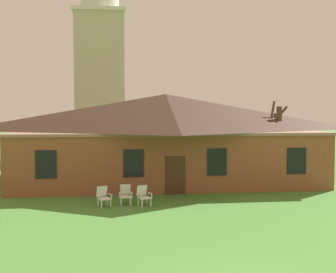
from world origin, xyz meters
name	(u,v)px	position (x,y,z in m)	size (l,w,h in m)	color
brick_building	(166,136)	(0.00, 18.61, 2.92)	(19.25, 10.40, 5.74)	brown
dome_tower	(100,65)	(-4.98, 33.75, 9.34)	(5.18, 5.18, 20.33)	#BCB29E
lawn_chair_by_porch	(103,196)	(-3.85, 11.13, 0.50)	(0.79, 0.84, 0.96)	white
lawn_chair_near_door	(126,194)	(-2.78, 11.49, 0.50)	(0.66, 0.69, 0.96)	silver
lawn_chair_left_end	(143,195)	(-1.92, 11.14, 0.50)	(0.78, 0.83, 0.96)	white
bare_tree_beside_building	(277,139)	(7.26, 17.31, 2.79)	(1.72, 1.83, 5.29)	brown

